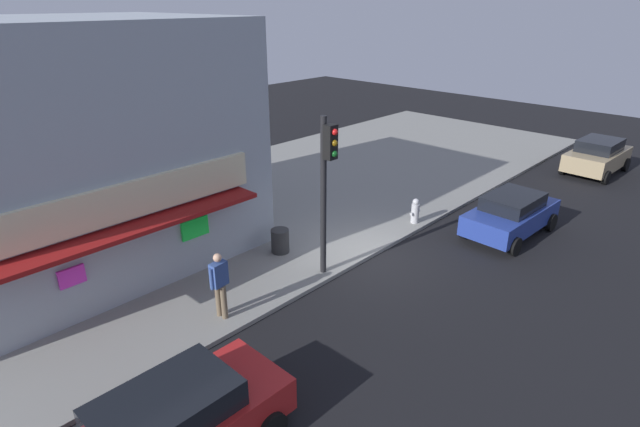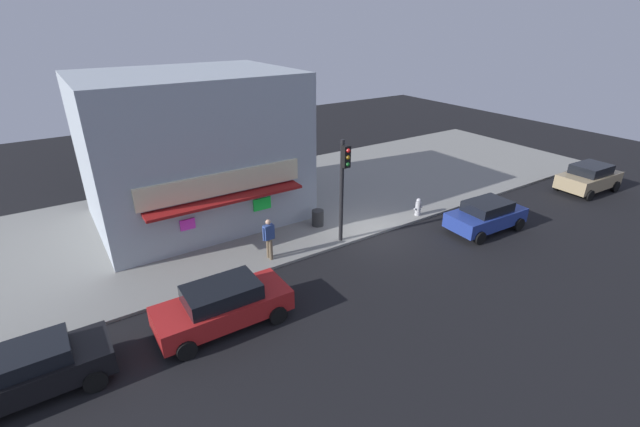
% 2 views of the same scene
% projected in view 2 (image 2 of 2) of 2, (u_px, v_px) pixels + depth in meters
% --- Properties ---
extents(ground_plane, '(59.38, 59.38, 0.00)m').
position_uv_depth(ground_plane, '(377.00, 235.00, 20.75)').
color(ground_plane, black).
extents(sidewalk, '(39.58, 12.23, 0.13)m').
position_uv_depth(sidewalk, '(310.00, 194.00, 25.37)').
color(sidewalk, gray).
rests_on(sidewalk, ground_plane).
extents(corner_building, '(9.73, 8.31, 7.18)m').
position_uv_depth(corner_building, '(193.00, 148.00, 21.24)').
color(corner_building, '#9EA8B2').
rests_on(corner_building, sidewalk).
extents(traffic_light, '(0.32, 0.58, 4.76)m').
position_uv_depth(traffic_light, '(343.00, 178.00, 18.71)').
color(traffic_light, black).
rests_on(traffic_light, sidewalk).
extents(fire_hydrant, '(0.53, 0.29, 0.94)m').
position_uv_depth(fire_hydrant, '(418.00, 207.00, 22.38)').
color(fire_hydrant, '#B2B2B7').
rests_on(fire_hydrant, sidewalk).
extents(trash_can, '(0.59, 0.59, 0.79)m').
position_uv_depth(trash_can, '(318.00, 218.00, 21.34)').
color(trash_can, '#2D2D2D').
rests_on(trash_can, sidewalk).
extents(pedestrian, '(0.59, 0.38, 1.84)m').
position_uv_depth(pedestrian, '(269.00, 237.00, 18.12)').
color(pedestrian, brown).
rests_on(pedestrian, sidewalk).
extents(parked_car_blue, '(4.06, 2.16, 1.50)m').
position_uv_depth(parked_car_blue, '(486.00, 215.00, 20.98)').
color(parked_car_blue, navy).
rests_on(parked_car_blue, ground_plane).
extents(parked_car_black, '(4.27, 1.92, 1.50)m').
position_uv_depth(parked_car_black, '(26.00, 372.00, 11.72)').
color(parked_car_black, black).
rests_on(parked_car_black, ground_plane).
extents(parked_car_red, '(4.49, 2.04, 1.59)m').
position_uv_depth(parked_car_red, '(223.00, 305.00, 14.41)').
color(parked_car_red, '#AD1E1E').
rests_on(parked_car_red, ground_plane).
extents(parked_car_tan, '(4.04, 2.24, 1.65)m').
position_uv_depth(parked_car_tan, '(589.00, 178.00, 25.70)').
color(parked_car_tan, '#9E8966').
rests_on(parked_car_tan, ground_plane).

